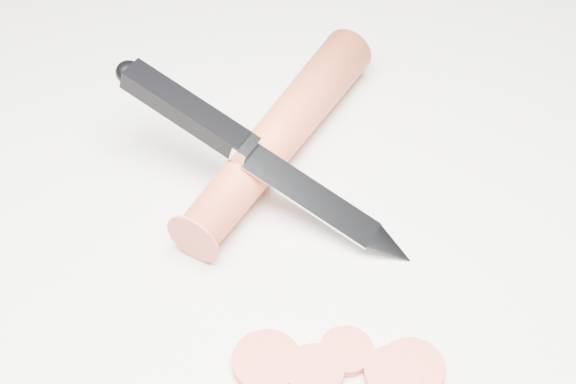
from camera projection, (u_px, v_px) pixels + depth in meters
name	position (u px, v px, depth m)	size (l,w,h in m)	color
ground	(234.00, 301.00, 0.49)	(2.40, 2.40, 0.00)	silver
carrot	(280.00, 134.00, 0.56)	(0.03, 0.03, 0.22)	#D14D25
carrot_slice_0	(346.00, 351.00, 0.46)	(0.03, 0.03, 0.01)	#C54B35
carrot_slice_1	(266.00, 362.00, 0.46)	(0.04, 0.04, 0.01)	#C54B35
carrot_slice_2	(393.00, 374.00, 0.45)	(0.03, 0.03, 0.01)	#C54B35
carrot_slice_3	(412.00, 368.00, 0.45)	(0.04, 0.04, 0.01)	#C54B35
carrot_slice_4	(315.00, 371.00, 0.45)	(0.03, 0.03, 0.01)	#C54B35
kitchen_knife	(262.00, 156.00, 0.52)	(0.14, 0.20, 0.08)	silver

